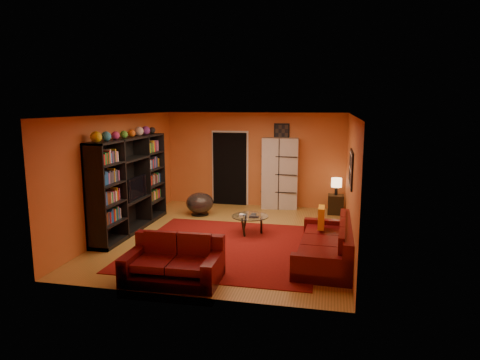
% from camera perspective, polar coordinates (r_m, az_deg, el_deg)
% --- Properties ---
extents(floor, '(6.00, 6.00, 0.00)m').
position_cam_1_polar(floor, '(9.34, -1.43, -7.51)').
color(floor, olive).
rests_on(floor, ground).
extents(ceiling, '(6.00, 6.00, 0.00)m').
position_cam_1_polar(ceiling, '(8.90, -1.50, 8.66)').
color(ceiling, white).
rests_on(ceiling, wall_back).
extents(wall_back, '(6.00, 0.00, 6.00)m').
position_cam_1_polar(wall_back, '(11.93, 1.95, 2.75)').
color(wall_back, '#BA5A28').
rests_on(wall_back, floor).
extents(wall_front, '(6.00, 0.00, 6.00)m').
position_cam_1_polar(wall_front, '(6.22, -8.04, -4.17)').
color(wall_front, '#BA5A28').
rests_on(wall_front, floor).
extents(wall_left, '(0.00, 6.00, 6.00)m').
position_cam_1_polar(wall_left, '(9.92, -15.65, 0.88)').
color(wall_left, '#BA5A28').
rests_on(wall_left, floor).
extents(wall_right, '(0.00, 6.00, 6.00)m').
position_cam_1_polar(wall_right, '(8.79, 14.58, -0.21)').
color(wall_right, '#BA5A28').
rests_on(wall_right, floor).
extents(rug, '(3.60, 3.60, 0.01)m').
position_cam_1_polar(rug, '(8.67, -1.88, -8.88)').
color(rug, '#530A09').
rests_on(rug, floor).
extents(doorway, '(0.95, 0.10, 2.04)m').
position_cam_1_polar(doorway, '(12.08, -1.36, 1.50)').
color(doorway, black).
rests_on(doorway, floor).
extents(wall_art_right, '(0.03, 1.00, 0.70)m').
position_cam_1_polar(wall_art_right, '(8.44, 14.61, 1.44)').
color(wall_art_right, black).
rests_on(wall_art_right, wall_right).
extents(wall_art_back, '(0.42, 0.03, 0.52)m').
position_cam_1_polar(wall_art_back, '(11.73, 5.58, 6.26)').
color(wall_art_back, black).
rests_on(wall_art_back, wall_back).
extents(entertainment_unit, '(0.45, 3.00, 2.10)m').
position_cam_1_polar(entertainment_unit, '(9.86, -14.42, -0.59)').
color(entertainment_unit, black).
rests_on(entertainment_unit, floor).
extents(tv, '(0.88, 0.12, 0.51)m').
position_cam_1_polar(tv, '(9.88, -14.06, -1.00)').
color(tv, black).
rests_on(tv, entertainment_unit).
extents(sofa, '(1.06, 2.44, 0.85)m').
position_cam_1_polar(sofa, '(8.06, 11.96, -8.49)').
color(sofa, '#47090C').
rests_on(sofa, rug).
extents(loveseat, '(1.55, 0.96, 0.85)m').
position_cam_1_polar(loveseat, '(7.15, -8.71, -10.80)').
color(loveseat, '#47090C').
rests_on(loveseat, rug).
extents(throw_pillow, '(0.12, 0.42, 0.42)m').
position_cam_1_polar(throw_pillow, '(8.57, 10.79, -4.92)').
color(throw_pillow, '#FDA61C').
rests_on(throw_pillow, sofa).
extents(coffee_table, '(0.81, 0.81, 0.40)m').
position_cam_1_polar(coffee_table, '(9.40, 1.34, -5.07)').
color(coffee_table, silver).
rests_on(coffee_table, floor).
extents(storage_cabinet, '(1.00, 0.52, 1.93)m').
position_cam_1_polar(storage_cabinet, '(11.68, 5.31, 0.89)').
color(storage_cabinet, '#AFAAA2').
rests_on(storage_cabinet, floor).
extents(bowl_chair, '(0.71, 0.71, 0.58)m').
position_cam_1_polar(bowl_chair, '(11.07, -5.38, -3.08)').
color(bowl_chair, black).
rests_on(bowl_chair, floor).
extents(side_table, '(0.41, 0.41, 0.50)m').
position_cam_1_polar(side_table, '(11.41, 12.63, -3.19)').
color(side_table, black).
rests_on(side_table, floor).
extents(table_lamp, '(0.27, 0.27, 0.44)m').
position_cam_1_polar(table_lamp, '(11.30, 12.74, -0.42)').
color(table_lamp, black).
rests_on(table_lamp, side_table).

